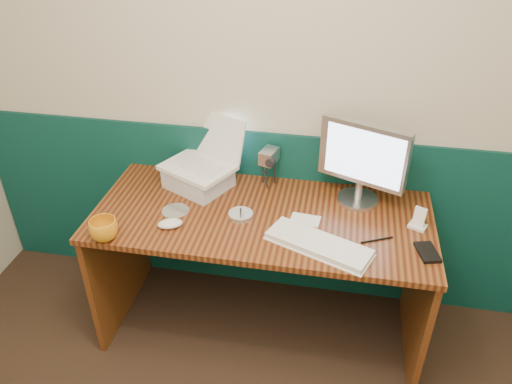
% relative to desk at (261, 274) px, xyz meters
% --- Properties ---
extents(back_wall, '(3.50, 0.04, 2.50)m').
position_rel_desk_xyz_m(back_wall, '(0.08, 0.37, 0.88)').
color(back_wall, beige).
rests_on(back_wall, ground).
extents(wainscot, '(3.48, 0.02, 1.00)m').
position_rel_desk_xyz_m(wainscot, '(0.08, 0.36, 0.12)').
color(wainscot, '#07322B').
rests_on(wainscot, ground).
extents(desk, '(1.60, 0.70, 0.75)m').
position_rel_desk_xyz_m(desk, '(0.00, 0.00, 0.00)').
color(desk, '#3E150B').
rests_on(desk, ground).
extents(laptop_riser, '(0.37, 0.35, 0.10)m').
position_rel_desk_xyz_m(laptop_riser, '(-0.36, 0.19, 0.43)').
color(laptop_riser, silver).
rests_on(laptop_riser, desk).
extents(laptop, '(0.41, 0.38, 0.28)m').
position_rel_desk_xyz_m(laptop, '(-0.36, 0.19, 0.61)').
color(laptop, white).
rests_on(laptop, laptop_riser).
extents(monitor, '(0.44, 0.27, 0.42)m').
position_rel_desk_xyz_m(monitor, '(0.44, 0.20, 0.59)').
color(monitor, '#B5B5BA').
rests_on(monitor, desk).
extents(keyboard, '(0.48, 0.31, 0.03)m').
position_rel_desk_xyz_m(keyboard, '(0.28, -0.20, 0.39)').
color(keyboard, white).
rests_on(keyboard, desk).
extents(mouse_right, '(0.11, 0.07, 0.04)m').
position_rel_desk_xyz_m(mouse_right, '(0.45, -0.23, 0.39)').
color(mouse_right, white).
rests_on(mouse_right, desk).
extents(mouse_left, '(0.13, 0.11, 0.04)m').
position_rel_desk_xyz_m(mouse_left, '(-0.39, -0.18, 0.39)').
color(mouse_left, white).
rests_on(mouse_left, desk).
extents(mug, '(0.16, 0.16, 0.10)m').
position_rel_desk_xyz_m(mug, '(-0.65, -0.31, 0.42)').
color(mug, orange).
rests_on(mug, desk).
extents(camcorder, '(0.11, 0.13, 0.18)m').
position_rel_desk_xyz_m(camcorder, '(-0.01, 0.27, 0.46)').
color(camcorder, '#B4B5B9').
rests_on(camcorder, desk).
extents(cd_spindle, '(0.12, 0.12, 0.02)m').
position_rel_desk_xyz_m(cd_spindle, '(-0.09, -0.04, 0.39)').
color(cd_spindle, silver).
rests_on(cd_spindle, desk).
extents(cd_loose_a, '(0.13, 0.13, 0.00)m').
position_rel_desk_xyz_m(cd_loose_a, '(-0.41, -0.05, 0.38)').
color(cd_loose_a, silver).
rests_on(cd_loose_a, desk).
extents(pen, '(0.14, 0.07, 0.01)m').
position_rel_desk_xyz_m(pen, '(0.53, -0.10, 0.38)').
color(pen, black).
rests_on(pen, desk).
extents(papers, '(0.14, 0.10, 0.00)m').
position_rel_desk_xyz_m(papers, '(0.21, -0.01, 0.38)').
color(papers, silver).
rests_on(papers, desk).
extents(dock, '(0.09, 0.08, 0.01)m').
position_rel_desk_xyz_m(dock, '(0.71, 0.03, 0.38)').
color(dock, white).
rests_on(dock, desk).
extents(music_player, '(0.06, 0.05, 0.09)m').
position_rel_desk_xyz_m(music_player, '(0.71, 0.03, 0.44)').
color(music_player, white).
rests_on(music_player, dock).
extents(pda, '(0.11, 0.15, 0.02)m').
position_rel_desk_xyz_m(pda, '(0.74, -0.16, 0.38)').
color(pda, black).
rests_on(pda, desk).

